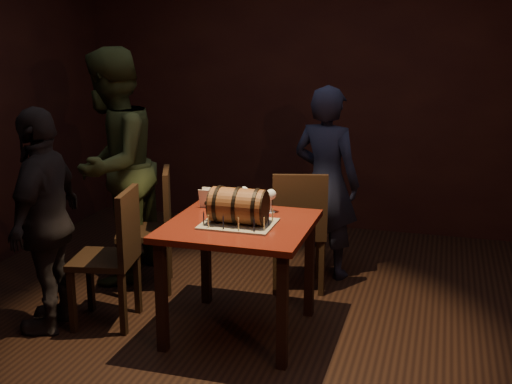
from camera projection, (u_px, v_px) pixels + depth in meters
room_shell at (257, 122)px, 3.85m from camera, size 5.04×5.04×2.80m
pub_table at (240, 239)px, 4.08m from camera, size 0.90×0.90×0.75m
cake_board at (238, 224)px, 4.01m from camera, size 0.45×0.35×0.01m
barrel_cake at (238, 206)px, 3.99m from camera, size 0.40×0.24×0.24m
birthday_candles at (238, 217)px, 4.00m from camera, size 0.40×0.30×0.09m
wine_glass_left at (224, 193)px, 4.32m from camera, size 0.07×0.07×0.16m
wine_glass_mid at (244, 193)px, 4.33m from camera, size 0.07×0.07×0.16m
wine_glass_right at (271, 196)px, 4.26m from camera, size 0.07×0.07×0.16m
pint_of_ale at (232, 204)px, 4.22m from camera, size 0.07×0.07×0.15m
menu_card at (207, 198)px, 4.39m from camera, size 0.10×0.05×0.13m
chair_back at (299, 225)px, 4.78m from camera, size 0.49×0.49×0.93m
chair_left_rear at (154, 223)px, 4.84m from camera, size 0.52×0.52×0.93m
chair_left_front at (115, 250)px, 4.24m from camera, size 0.47×0.47×0.93m
person_back at (326, 183)px, 5.06m from camera, size 0.64×0.51×1.53m
person_left_rear at (113, 167)px, 4.96m from camera, size 0.74×0.92×1.82m
person_left_front at (46, 221)px, 4.14m from camera, size 0.50×0.91×1.48m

